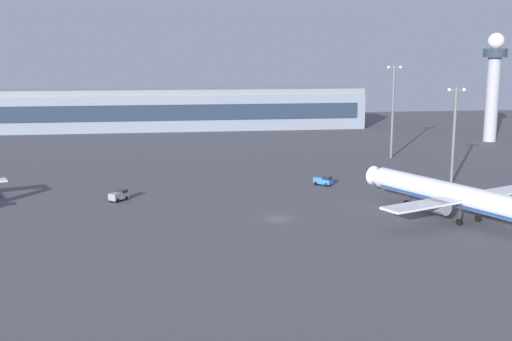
# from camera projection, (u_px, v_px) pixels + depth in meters

# --- Properties ---
(ground_plane) EXTENTS (416.00, 416.00, 0.00)m
(ground_plane) POSITION_uv_depth(u_px,v_px,m) (279.00, 219.00, 116.07)
(ground_plane) COLOR #4C4C51
(terminal_building) EXTENTS (173.99, 22.40, 16.40)m
(terminal_building) POSITION_uv_depth(u_px,v_px,m) (149.00, 109.00, 252.70)
(terminal_building) COLOR gray
(terminal_building) RESTS_ON ground
(control_tower) EXTENTS (8.00, 8.00, 37.33)m
(control_tower) POSITION_uv_depth(u_px,v_px,m) (493.00, 79.00, 215.56)
(control_tower) COLOR #A8A8B2
(control_tower) RESTS_ON ground
(airplane_mid_apron) EXTENTS (34.93, 44.26, 11.92)m
(airplane_mid_apron) POSITION_uv_depth(u_px,v_px,m) (460.00, 197.00, 113.90)
(airplane_mid_apron) COLOR white
(airplane_mid_apron) RESTS_ON ground
(maintenance_van) EXTENTS (4.40, 4.22, 2.25)m
(maintenance_van) POSITION_uv_depth(u_px,v_px,m) (323.00, 181.00, 145.42)
(maintenance_van) COLOR #3372BF
(maintenance_van) RESTS_ON ground
(pushback_tug) EXTENTS (2.11, 3.25, 2.05)m
(pushback_tug) POSITION_uv_depth(u_px,v_px,m) (416.00, 178.00, 148.73)
(pushback_tug) COLOR #3372BF
(pushback_tug) RESTS_ON ground
(cargo_loader) EXTENTS (4.11, 4.46, 2.25)m
(cargo_loader) POSITION_uv_depth(u_px,v_px,m) (119.00, 195.00, 130.07)
(cargo_loader) COLOR gray
(cargo_loader) RESTS_ON ground
(apron_light_east) EXTENTS (4.80, 0.90, 26.99)m
(apron_light_east) POSITION_uv_depth(u_px,v_px,m) (393.00, 106.00, 181.67)
(apron_light_east) COLOR slate
(apron_light_east) RESTS_ON ground
(apron_light_central) EXTENTS (4.80, 0.90, 22.70)m
(apron_light_central) POSITION_uv_depth(u_px,v_px,m) (454.00, 129.00, 144.34)
(apron_light_central) COLOR slate
(apron_light_central) RESTS_ON ground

